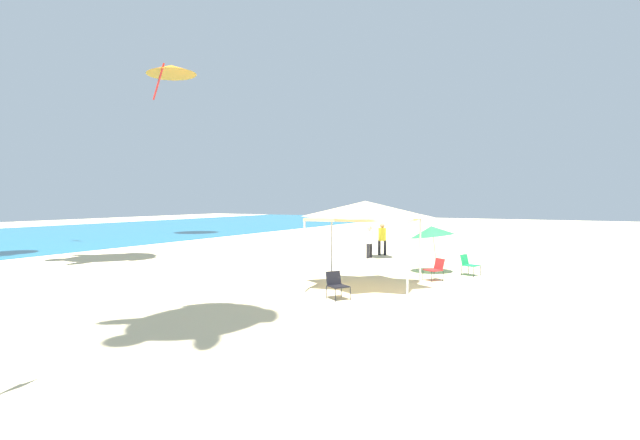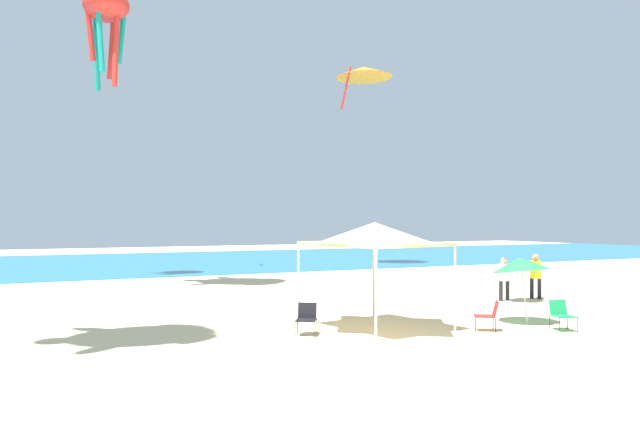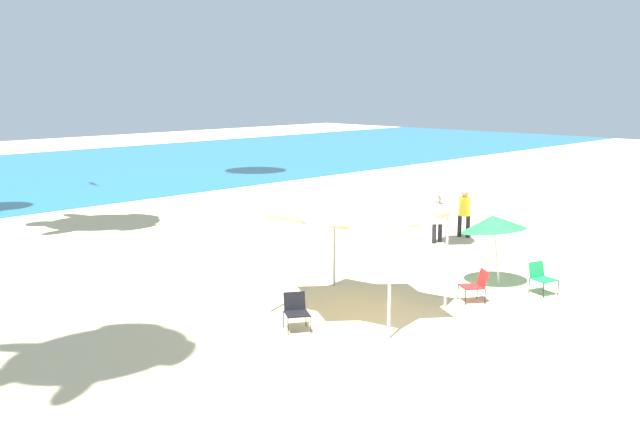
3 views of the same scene
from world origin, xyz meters
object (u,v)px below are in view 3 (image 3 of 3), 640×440
object	(u,v)px
folding_chair_left_of_tent	(296,309)
folding_chair_right_of_tent	(476,284)
canopy_tent	(359,205)
beach_umbrella	(493,223)
person_kite_handler	(464,209)
person_by_tent	(438,215)
folding_chair_near_cooler	(541,276)

from	to	relation	value
folding_chair_left_of_tent	folding_chair_right_of_tent	bearing A→B (deg)	11.68
canopy_tent	folding_chair_left_of_tent	size ratio (longest dim) A/B	4.68
beach_umbrella	person_kite_handler	xyz separation A→B (m)	(4.72, 4.01, -0.70)
folding_chair_left_of_tent	person_by_tent	size ratio (longest dim) A/B	0.50
beach_umbrella	folding_chair_left_of_tent	xyz separation A→B (m)	(-6.46, 1.10, -1.23)
folding_chair_left_of_tent	person_by_tent	world-z (taller)	person_by_tent
folding_chair_left_of_tent	person_by_tent	distance (m)	10.18
folding_chair_left_of_tent	person_kite_handler	world-z (taller)	person_kite_handler
folding_chair_near_cooler	canopy_tent	bearing A→B (deg)	168.28
person_by_tent	folding_chair_near_cooler	bearing A→B (deg)	-111.56
canopy_tent	beach_umbrella	world-z (taller)	canopy_tent
person_by_tent	canopy_tent	bearing A→B (deg)	-149.96
person_by_tent	person_kite_handler	bearing A→B (deg)	3.74
folding_chair_near_cooler	person_kite_handler	xyz separation A→B (m)	(4.66, 5.48, 0.54)
canopy_tent	folding_chair_right_of_tent	distance (m)	3.77
folding_chair_right_of_tent	folding_chair_left_of_tent	bearing A→B (deg)	-74.90
beach_umbrella	person_kite_handler	size ratio (longest dim) A/B	1.19
folding_chair_left_of_tent	canopy_tent	bearing A→B (deg)	31.09
canopy_tent	beach_umbrella	bearing A→B (deg)	-13.52
beach_umbrella	folding_chair_right_of_tent	world-z (taller)	beach_umbrella
canopy_tent	folding_chair_right_of_tent	size ratio (longest dim) A/B	4.68
folding_chair_near_cooler	folding_chair_left_of_tent	world-z (taller)	same
person_kite_handler	person_by_tent	xyz separation A→B (m)	(-1.48, 0.11, -0.04)
person_kite_handler	person_by_tent	world-z (taller)	person_kite_handler
person_kite_handler	person_by_tent	size ratio (longest dim) A/B	1.04
canopy_tent	folding_chair_near_cooler	xyz separation A→B (m)	(4.44, -2.52, -2.15)
beach_umbrella	folding_chair_left_of_tent	size ratio (longest dim) A/B	2.50
folding_chair_right_of_tent	person_kite_handler	size ratio (longest dim) A/B	0.48
beach_umbrella	person_by_tent	xyz separation A→B (m)	(3.24, 4.13, -0.74)
folding_chair_right_of_tent	person_by_tent	size ratio (longest dim) A/B	0.50
folding_chair_left_of_tent	beach_umbrella	bearing A→B (deg)	22.62
folding_chair_near_cooler	person_kite_handler	world-z (taller)	person_kite_handler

